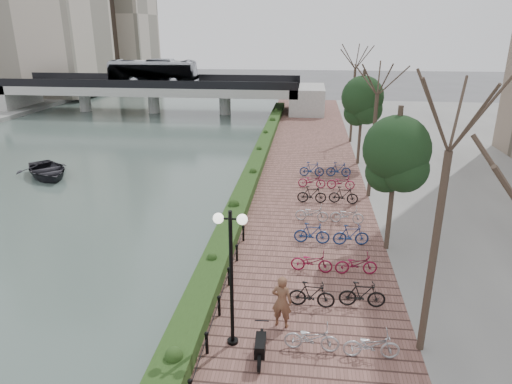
% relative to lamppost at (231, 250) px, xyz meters
% --- Properties ---
extents(river_water, '(30.00, 130.00, 0.02)m').
position_rel_lamppost_xyz_m(river_water, '(-17.10, 23.40, -3.80)').
color(river_water, '#42534D').
rests_on(river_water, ground).
extents(promenade, '(8.00, 75.00, 0.50)m').
position_rel_lamppost_xyz_m(promenade, '(1.90, 15.90, -3.56)').
color(promenade, brown).
rests_on(promenade, ground).
extents(hedge, '(1.10, 56.00, 0.60)m').
position_rel_lamppost_xyz_m(hedge, '(-1.50, 18.40, -3.01)').
color(hedge, '#1E3714').
rests_on(hedge, promenade).
extents(chain_fence, '(0.10, 14.10, 0.70)m').
position_rel_lamppost_xyz_m(chain_fence, '(-0.70, 0.40, -2.96)').
color(chain_fence, black).
rests_on(chain_fence, promenade).
extents(lamppost, '(1.02, 0.32, 4.55)m').
position_rel_lamppost_xyz_m(lamppost, '(0.00, 0.00, 0.00)').
color(lamppost, black).
rests_on(lamppost, promenade).
extents(motorcycle, '(0.51, 1.47, 0.91)m').
position_rel_lamppost_xyz_m(motorcycle, '(0.96, -0.58, -2.86)').
color(motorcycle, black).
rests_on(motorcycle, promenade).
extents(pedestrian, '(0.76, 0.58, 1.88)m').
position_rel_lamppost_xyz_m(pedestrian, '(1.49, 1.07, -2.37)').
color(pedestrian, brown).
rests_on(pedestrian, promenade).
extents(bicycle_parking, '(2.40, 19.89, 1.00)m').
position_rel_lamppost_xyz_m(bicycle_parking, '(3.40, 8.79, -2.84)').
color(bicycle_parking, '#ACADB1').
rests_on(bicycle_parking, promenade).
extents(street_trees, '(3.20, 37.12, 6.80)m').
position_rel_lamppost_xyz_m(street_trees, '(5.90, 11.08, -0.12)').
color(street_trees, '#31281D').
rests_on(street_trees, promenade).
extents(bridge, '(36.00, 10.77, 6.50)m').
position_rel_lamppost_xyz_m(bridge, '(-17.06, 43.40, -0.44)').
color(bridge, '#9E9E99').
rests_on(bridge, ground).
extents(boat, '(5.90, 5.94, 1.01)m').
position_rel_lamppost_xyz_m(boat, '(-16.12, 16.98, -3.28)').
color(boat, '#222127').
rests_on(boat, river_water).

